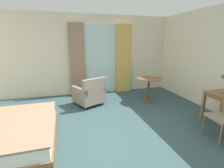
# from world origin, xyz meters

# --- Properties ---
(ground) EXTENTS (6.82, 6.50, 0.10)m
(ground) POSITION_xyz_m (0.00, 0.00, -0.05)
(ground) COLOR #334C51
(wall_back) EXTENTS (6.42, 0.12, 2.70)m
(wall_back) POSITION_xyz_m (0.00, 2.99, 1.35)
(wall_back) COLOR beige
(wall_back) RESTS_ON ground
(balcony_glass_door) EXTENTS (1.19, 0.02, 2.38)m
(balcony_glass_door) POSITION_xyz_m (0.59, 2.91, 1.19)
(balcony_glass_door) COLOR silver
(balcony_glass_door) RESTS_ON ground
(curtain_panel_left) EXTENTS (0.50, 0.10, 2.39)m
(curtain_panel_left) POSITION_xyz_m (-0.22, 2.81, 1.20)
(curtain_panel_left) COLOR #897056
(curtain_panel_left) RESTS_ON ground
(curtain_panel_right) EXTENTS (0.54, 0.10, 2.39)m
(curtain_panel_right) POSITION_xyz_m (1.41, 2.81, 1.20)
(curtain_panel_right) COLOR tan
(curtain_panel_right) RESTS_ON ground
(armchair_by_window) EXTENTS (0.97, 0.97, 0.84)m
(armchair_by_window) POSITION_xyz_m (0.00, 1.75, 0.34)
(armchair_by_window) COLOR gray
(armchair_by_window) RESTS_ON ground
(round_cafe_table) EXTENTS (0.72, 0.72, 0.74)m
(round_cafe_table) POSITION_xyz_m (1.80, 1.58, 0.55)
(round_cafe_table) COLOR brown
(round_cafe_table) RESTS_ON ground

